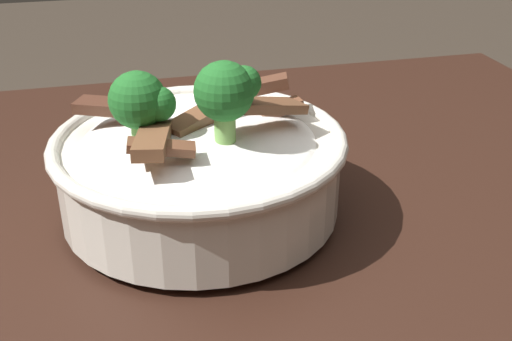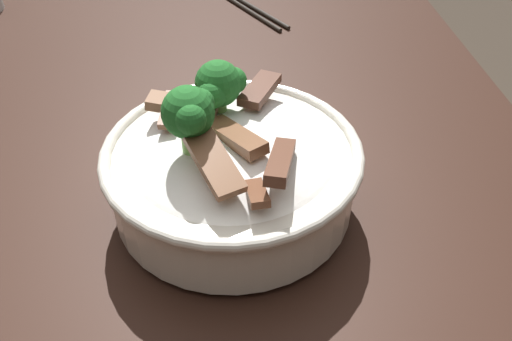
{
  "view_description": "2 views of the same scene",
  "coord_description": "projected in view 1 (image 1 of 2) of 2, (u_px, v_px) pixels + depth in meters",
  "views": [
    {
      "loc": [
        0.06,
        -0.36,
        1.13
      ],
      "look_at": [
        0.17,
        0.09,
        0.89
      ],
      "focal_mm": 44.52,
      "sensor_mm": 36.0,
      "label": 1
    },
    {
      "loc": [
        0.51,
        0.12,
        1.21
      ],
      "look_at": [
        0.12,
        0.15,
        0.87
      ],
      "focal_mm": 35.56,
      "sensor_mm": 36.0,
      "label": 2
    }
  ],
  "objects": [
    {
      "name": "rice_bowl",
      "position": [
        199.0,
        160.0,
        0.54
      ],
      "size": [
        0.25,
        0.25,
        0.15
      ],
      "color": "silver",
      "rests_on": "dining_table"
    }
  ]
}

